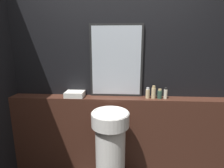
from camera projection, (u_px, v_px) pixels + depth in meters
wall_back at (118, 74)px, 2.16m from camera, size 8.00×0.06×2.50m
vanity_counter at (117, 135)px, 2.20m from camera, size 2.60×0.19×0.98m
pedestal_sink at (110, 150)px, 1.85m from camera, size 0.39×0.39×0.94m
mirror at (116, 61)px, 2.07m from camera, size 0.63×0.03×0.86m
towel_stack at (75, 94)px, 2.12m from camera, size 0.22×0.18×0.07m
shampoo_bottle at (148, 93)px, 2.06m from camera, size 0.05×0.05×0.13m
conditioner_bottle at (154, 93)px, 2.05m from camera, size 0.05×0.05×0.15m
lotion_bottle at (160, 94)px, 2.05m from camera, size 0.05×0.05×0.11m
body_wash_bottle at (166, 93)px, 2.04m from camera, size 0.04×0.04×0.13m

